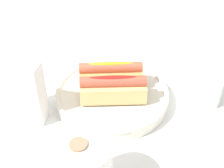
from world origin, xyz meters
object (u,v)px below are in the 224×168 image
Objects in this scene: hotdog_back at (113,89)px; serving_bowl at (112,96)px; hotdog_front at (111,74)px; napkin_box at (19,92)px; water_glass at (208,87)px.

serving_bowl is at bearing -80.35° from hotdog_back.
hotdog_front is at bearing -80.35° from hotdog_back.
hotdog_front and hotdog_back have the same top height.
napkin_box reaches higher than serving_bowl.
serving_bowl is 3.04× the size of water_glass.
napkin_box reaches higher than hotdog_front.
hotdog_front reaches higher than serving_bowl.
hotdog_back is (-0.00, 0.03, 0.04)m from serving_bowl.
napkin_box reaches higher than water_glass.
hotdog_back is at bearing 99.65° from hotdog_front.
water_glass is at bearing 178.59° from hotdog_front.
napkin_box is at bearing 11.86° from water_glass.
hotdog_back is 1.72× the size of water_glass.
hotdog_back is 0.21m from napkin_box.
water_glass is (-0.22, -0.05, -0.02)m from hotdog_back.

